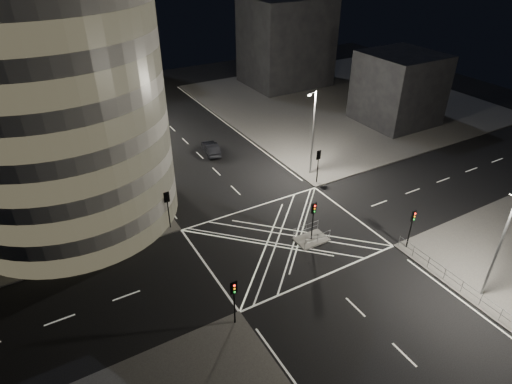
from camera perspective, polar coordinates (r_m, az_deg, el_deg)
ground at (r=40.65m, az=3.83°, el=-6.14°), size 120.00×120.00×0.00m
sidewalk_far_right at (r=75.57m, az=11.24°, el=11.86°), size 42.00×42.00×0.15m
central_island at (r=40.60m, az=7.37°, el=-6.28°), size 3.00×2.00×0.15m
building_right_far at (r=81.72m, az=3.97°, el=19.37°), size 14.00×12.00×15.00m
building_right_near at (r=67.27m, az=18.46°, el=12.99°), size 10.00×10.00×10.00m
building_far_end at (r=87.13m, az=-21.11°, el=19.17°), size 18.00×8.00×18.00m
tree_a at (r=41.61m, az=-15.18°, el=1.19°), size 3.92×3.92×6.64m
tree_b at (r=46.84m, az=-17.29°, el=4.38°), size 4.93×4.93×7.21m
tree_c at (r=52.09m, az=-19.05°, el=7.27°), size 4.42×4.42×7.26m
tree_d at (r=57.61m, az=-20.44°, el=9.33°), size 5.45×5.45×7.88m
tree_e at (r=63.45m, az=-21.46°, el=10.40°), size 4.31×4.31×6.50m
traffic_signal_fl at (r=40.96m, az=-11.73°, el=-1.50°), size 0.55×0.22×4.00m
traffic_signal_nl at (r=30.94m, az=-2.96°, el=-13.54°), size 0.55×0.22×4.00m
traffic_signal_fr at (r=48.19m, az=8.31°, el=4.19°), size 0.55×0.22×4.00m
traffic_signal_nr at (r=40.02m, az=20.08°, el=-3.81°), size 0.55×0.22×4.00m
traffic_signal_island at (r=38.94m, az=7.65°, el=-2.98°), size 0.55×0.22×4.00m
street_lamp_left_near at (r=43.94m, az=-15.16°, el=4.39°), size 1.25×0.25×10.00m
street_lamp_left_far at (r=60.34m, az=-20.17°, el=11.02°), size 1.25×0.25×10.00m
street_lamp_right_far at (r=48.99m, az=7.58°, el=8.12°), size 1.25×0.25×10.00m
street_lamp_right_near at (r=36.01m, az=29.87°, el=-5.62°), size 1.25×0.25×10.00m
railing_near_right at (r=38.66m, az=24.80°, el=-10.59°), size 0.06×11.70×1.10m
railing_island_south at (r=39.67m, az=8.20°, el=-6.25°), size 2.80×0.06×1.10m
railing_island_north at (r=40.79m, az=6.68°, el=-4.93°), size 2.80×0.06×1.10m
sedan at (r=55.71m, az=-6.01°, el=5.79°), size 2.36×4.75×1.50m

